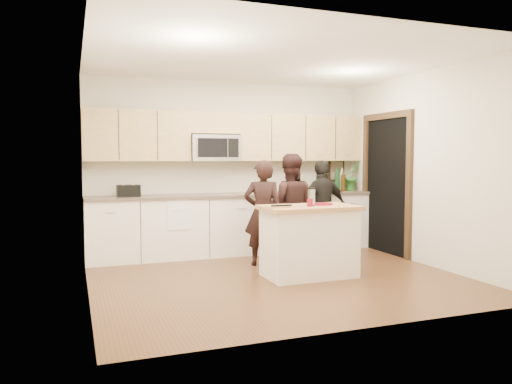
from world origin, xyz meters
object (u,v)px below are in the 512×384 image
object	(u,v)px
woman_right	(323,208)
woman_left	(263,213)
toaster	(128,191)
island	(309,241)
woman_center	(289,207)

from	to	relation	value
woman_right	woman_left	bearing A→B (deg)	12.32
toaster	woman_left	size ratio (longest dim) A/B	0.22
island	toaster	size ratio (longest dim) A/B	3.67
woman_left	woman_right	size ratio (longest dim) A/B	1.01
woman_left	woman_right	bearing A→B (deg)	-143.58
island	woman_center	world-z (taller)	woman_center
toaster	woman_center	xyz separation A→B (m)	(2.24, -0.68, -0.24)
island	woman_right	xyz separation A→B (m)	(0.83, 1.22, 0.27)
woman_left	woman_center	distance (m)	0.58
island	woman_center	size ratio (longest dim) A/B	0.77
woman_center	woman_right	size ratio (longest dim) A/B	1.07
island	woman_left	size ratio (longest dim) A/B	0.82
toaster	woman_right	distance (m)	2.93
island	woman_right	distance (m)	1.50
island	woman_right	bearing A→B (deg)	55.23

